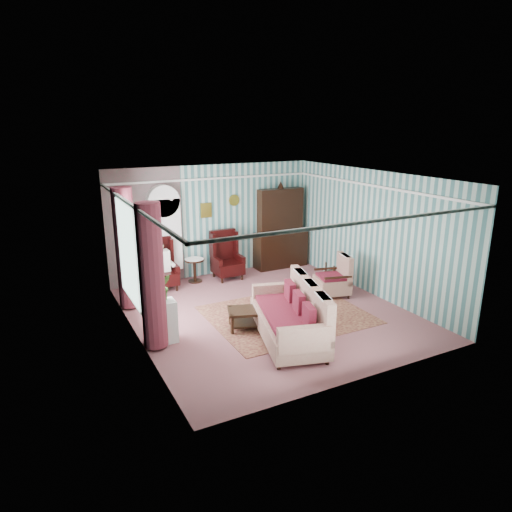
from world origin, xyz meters
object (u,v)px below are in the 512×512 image
round_side_table (195,270)px  nest_table (336,272)px  sofa (288,317)px  floral_armchair (332,277)px  bookcase (165,240)px  plant_stand (161,322)px  wingback_left (161,265)px  wingback_right (227,255)px  coffee_table (253,319)px  dresser_hutch (281,226)px  seated_woman (161,266)px

round_side_table → nest_table: bearing=-28.2°
round_side_table → nest_table: size_ratio=1.11×
nest_table → sofa: bearing=-141.4°
round_side_table → floral_armchair: bearing=-43.1°
bookcase → sofa: size_ratio=0.99×
plant_stand → sofa: 2.34m
round_side_table → wingback_left: bearing=-170.5°
wingback_left → floral_armchair: 4.11m
bookcase → plant_stand: bearing=-108.5°
wingback_right → wingback_left: bearing=180.0°
wingback_left → sofa: bearing=-70.7°
wingback_right → coffee_table: (-0.78, -2.99, -0.42)m
dresser_hutch → floral_armchair: size_ratio=2.59×
wingback_right → sofa: 3.78m
wingback_left → nest_table: wingback_left is taller
coffee_table → wingback_right: bearing=75.4°
seated_woman → coffee_table: (0.97, -2.99, -0.39)m
dresser_hutch → wingback_left: (-3.50, -0.27, -0.55)m
bookcase → plant_stand: bookcase is taller
round_side_table → coffee_table: round_side_table is taller
sofa → floral_armchair: sofa is taller
sofa → round_side_table: bearing=22.0°
floral_armchair → plant_stand: bearing=111.4°
floral_armchair → wingback_left: bearing=71.5°
wingback_left → plant_stand: bearing=-106.2°
sofa → seated_woman: bearing=35.2°
bookcase → plant_stand: 3.39m
wingback_right → sofa: wingback_right is taller
sofa → coffee_table: bearing=40.0°
wingback_right → round_side_table: 0.92m
wingback_right → sofa: size_ratio=0.55×
seated_woman → sofa: size_ratio=0.52×
seated_woman → round_side_table: 0.96m
nest_table → plant_stand: 5.02m
round_side_table → coffee_table: bearing=-88.7°
nest_table → plant_stand: (-4.87, -1.20, 0.13)m
nest_table → sofa: (-2.76, -2.20, 0.21)m
sofa → coffee_table: (-0.34, 0.76, -0.27)m
plant_stand → coffee_table: size_ratio=0.81×
plant_stand → nest_table: bearing=13.8°
dresser_hutch → seated_woman: dresser_hutch is taller
wingback_left → plant_stand: (-0.80, -2.75, -0.22)m
seated_woman → round_side_table: seated_woman is taller
bookcase → wingback_right: size_ratio=1.79×
bookcase → seated_woman: bearing=-122.7°
nest_table → bookcase: bearing=153.1°
wingback_right → coffee_table: size_ratio=1.27×
sofa → floral_armchair: 2.62m
dresser_hutch → sofa: (-2.19, -4.02, -0.70)m
coffee_table → plant_stand: bearing=172.2°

